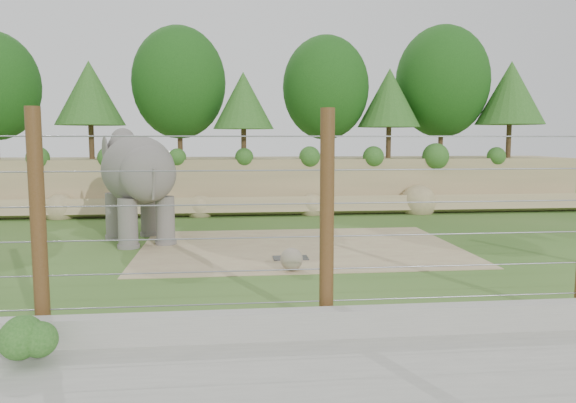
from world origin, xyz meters
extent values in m
plane|color=#335F1E|center=(0.00, 0.00, 0.00)|extent=(90.00, 90.00, 0.00)
cube|color=#988960|center=(0.00, 13.00, 1.25)|extent=(30.00, 4.00, 2.50)
cube|color=#988960|center=(0.00, 10.70, 0.35)|extent=(30.00, 1.37, 1.07)
cylinder|color=#3F2B19|center=(-8.00, 12.50, 3.29)|extent=(0.24, 0.24, 1.58)
sphere|color=#164212|center=(-8.00, 12.50, 5.42)|extent=(3.60, 3.60, 3.60)
cylinder|color=#3F2B19|center=(-4.00, 13.00, 3.46)|extent=(0.24, 0.24, 1.92)
sphere|color=#164212|center=(-4.00, 13.00, 6.07)|extent=(4.40, 4.40, 4.40)
cylinder|color=#3F2B19|center=(-1.00, 11.80, 3.20)|extent=(0.24, 0.24, 1.40)
sphere|color=#164212|center=(-1.00, 11.80, 5.10)|extent=(3.20, 3.20, 3.20)
cylinder|color=#3F2B19|center=(3.00, 12.80, 3.41)|extent=(0.24, 0.24, 1.82)
sphere|color=#164212|center=(3.00, 12.80, 5.88)|extent=(4.16, 4.16, 4.16)
cylinder|color=#3F2B19|center=(6.00, 12.20, 3.25)|extent=(0.24, 0.24, 1.50)
sphere|color=#164212|center=(6.00, 12.20, 5.29)|extent=(3.44, 3.44, 3.44)
cylinder|color=#3F2B19|center=(9.00, 13.20, 3.51)|extent=(0.24, 0.24, 2.03)
sphere|color=#164212|center=(9.00, 13.20, 6.27)|extent=(4.64, 4.64, 4.64)
cylinder|color=#3F2B19|center=(12.00, 12.00, 3.32)|extent=(0.24, 0.24, 1.64)
sphere|color=#164212|center=(12.00, 12.00, 5.55)|extent=(3.76, 3.76, 3.76)
cube|color=tan|center=(0.50, 3.00, 0.01)|extent=(10.00, 7.00, 0.02)
cube|color=#262628|center=(0.01, 1.38, 0.04)|extent=(1.00, 0.60, 0.03)
sphere|color=gray|center=(-0.13, -0.09, 0.32)|extent=(0.60, 0.60, 0.60)
cube|color=#9D9B92|center=(0.00, -5.00, 0.25)|extent=(26.00, 0.35, 0.50)
cube|color=#9D9B92|center=(0.00, -7.00, 0.01)|extent=(26.00, 4.00, 0.01)
cylinder|color=#4E2D12|center=(-5.00, -4.50, 2.00)|extent=(0.26, 0.26, 4.00)
cylinder|color=#4E2D12|center=(0.00, -4.50, 2.00)|extent=(0.26, 0.26, 4.00)
cylinder|color=gray|center=(0.00, -4.50, 0.50)|extent=(20.00, 0.02, 0.02)
cylinder|color=gray|center=(0.00, -4.50, 1.10)|extent=(20.00, 0.02, 0.02)
cylinder|color=gray|center=(0.00, -4.50, 1.70)|extent=(20.00, 0.02, 0.02)
cylinder|color=gray|center=(0.00, -4.50, 2.30)|extent=(20.00, 0.02, 0.02)
cylinder|color=gray|center=(0.00, -4.50, 2.90)|extent=(20.00, 0.02, 0.02)
cylinder|color=gray|center=(0.00, -4.50, 3.50)|extent=(20.00, 0.02, 0.02)
sphere|color=#265E1B|center=(-4.77, -5.80, 0.39)|extent=(0.76, 0.76, 0.76)
camera|label=1|loc=(-1.78, -14.37, 3.47)|focal=35.00mm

